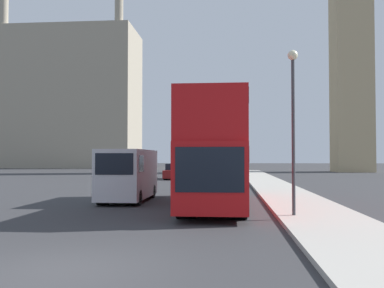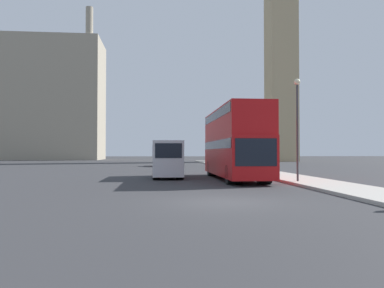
# 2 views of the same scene
# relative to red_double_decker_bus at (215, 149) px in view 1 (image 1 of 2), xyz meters

# --- Properties ---
(ground_plane) EXTENTS (300.00, 300.00, 0.00)m
(ground_plane) POSITION_rel_red_double_decker_bus_xyz_m (-2.69, -11.13, -2.56)
(ground_plane) COLOR #333335
(building_block_distant) EXTENTS (27.56, 13.78, 34.90)m
(building_block_distant) POSITION_rel_red_double_decker_bus_xyz_m (-32.35, 67.66, 11.80)
(building_block_distant) COLOR #9E937F
(building_block_distant) RESTS_ON ground_plane
(red_double_decker_bus) EXTENTS (2.56, 11.05, 4.62)m
(red_double_decker_bus) POSITION_rel_red_double_decker_bus_xyz_m (0.00, 0.00, 0.00)
(red_double_decker_bus) COLOR #B71114
(red_double_decker_bus) RESTS_ON ground_plane
(white_van) EXTENTS (2.04, 5.44, 2.57)m
(white_van) POSITION_rel_red_double_decker_bus_xyz_m (-4.40, 1.84, -1.19)
(white_van) COLOR silver
(white_van) RESTS_ON ground_plane
(street_lamp) EXTENTS (0.36, 0.36, 5.89)m
(street_lamp) POSITION_rel_red_double_decker_bus_xyz_m (2.91, -3.73, 1.44)
(street_lamp) COLOR #38383D
(street_lamp) RESTS_ON sidewalk_strip
(parked_sedan) EXTENTS (1.73, 4.65, 1.56)m
(parked_sedan) POSITION_rel_red_double_decker_bus_xyz_m (-4.81, 23.49, -1.86)
(parked_sedan) COLOR maroon
(parked_sedan) RESTS_ON ground_plane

